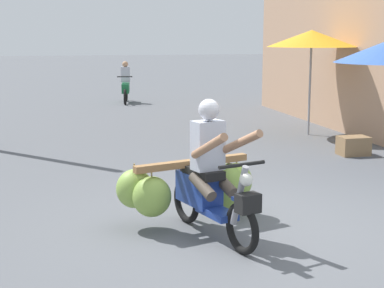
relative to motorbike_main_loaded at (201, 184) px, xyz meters
The scene contains 6 objects.
ground_plane 0.72m from the motorbike_main_loaded, 38.88° to the right, with size 120.00×120.00×0.00m, color #56595E.
motorbike_main_loaded is the anchor object (origin of this frame).
motorbike_distant_ahead_left 13.21m from the motorbike_main_loaded, 87.09° to the left, with size 0.53×1.61×1.40m.
shopfront_building 10.29m from the motorbike_main_loaded, 47.68° to the left, with size 3.90×8.15×4.25m.
market_umbrella_near_shop 7.23m from the motorbike_main_loaded, 55.21° to the left, with size 2.01×2.01×2.38m.
produce_crate 5.18m from the motorbike_main_loaded, 41.38° to the left, with size 0.56×0.40×0.36m, color olive.
Camera 1 is at (-2.04, -6.24, 2.28)m, focal length 54.52 mm.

